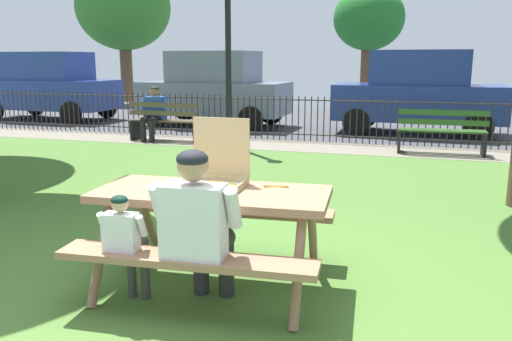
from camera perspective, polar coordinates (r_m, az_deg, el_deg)
name	(u,v)px	position (r m, az deg, el deg)	size (l,w,h in m)	color
ground	(252,225)	(5.69, -0.47, -5.98)	(28.00, 11.91, 0.02)	#4C7330
cobblestone_walkway	(328,148)	(10.69, 7.92, 2.51)	(28.00, 1.40, 0.01)	gray
street_asphalt	(353,123)	(15.13, 10.62, 5.21)	(28.00, 7.64, 0.01)	#424247
picnic_table_foreground	(212,212)	(4.05, -4.85, -4.56)	(1.90, 1.60, 0.79)	#976C51
pizza_box_open	(215,175)	(4.08, -4.59, -0.46)	(0.49, 0.51, 0.53)	tan
pizza_slice_on_table	(275,189)	(3.99, 2.11, -2.10)	(0.23, 0.29, 0.02)	#F9D459
adult_at_table	(198,225)	(3.56, -6.36, -5.95)	(0.62, 0.61, 1.19)	#2A2A2A
child_at_table	(126,239)	(3.78, -14.12, -7.39)	(0.35, 0.34, 0.86)	#3A3A3A
iron_fence_streetside	(334,119)	(11.30, 8.55, 5.59)	(18.55, 0.03, 0.98)	#2D2823
park_bench_left	(166,122)	(11.59, -9.93, 5.28)	(1.60, 0.46, 0.85)	brown
park_bench_center	(441,132)	(10.38, 19.76, 3.98)	(1.60, 0.47, 0.85)	#325925
person_on_park_bench	(154,111)	(11.72, -11.23, 6.49)	(0.61, 0.60, 1.19)	black
lamp_post_walkway	(228,13)	(10.72, -3.12, 16.99)	(0.28, 0.28, 4.42)	black
parked_car_far_left	(50,86)	(16.63, -21.78, 8.68)	(3.92, 1.88, 1.98)	navy
parked_car_left	(215,88)	(14.01, -4.59, 9.01)	(3.96, 1.95, 1.98)	slate
parked_car_center	(418,92)	(13.06, 17.47, 8.28)	(3.96, 1.94, 1.98)	navy
far_tree_left	(123,8)	(23.16, -14.42, 16.97)	(3.89, 3.89, 5.65)	brown
far_tree_midleft	(369,20)	(19.97, 12.33, 15.90)	(2.56, 2.56, 4.39)	brown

